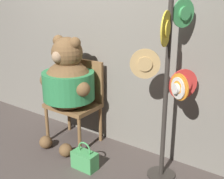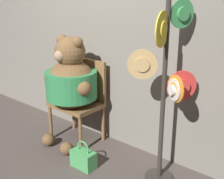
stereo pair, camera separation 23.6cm
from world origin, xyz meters
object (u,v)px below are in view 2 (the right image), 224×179
at_px(chair, 81,96).
at_px(hat_display_rack, 167,83).
at_px(handbag_on_ground, 83,159).
at_px(teddy_bear, 71,81).

xyz_separation_m(chair, hat_display_rack, (1.24, -0.12, 0.45)).
relative_size(hat_display_rack, handbag_on_ground, 5.65).
bearing_deg(chair, handbag_on_ground, -43.28).
height_order(chair, handbag_on_ground, chair).
distance_m(chair, handbag_on_ground, 0.82).
distance_m(chair, teddy_bear, 0.28).
height_order(chair, hat_display_rack, hat_display_rack).
xyz_separation_m(teddy_bear, handbag_on_ground, (0.49, -0.31, -0.68)).
distance_m(teddy_bear, hat_display_rack, 1.25).
xyz_separation_m(teddy_bear, hat_display_rack, (1.23, 0.03, 0.23)).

